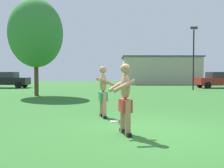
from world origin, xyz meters
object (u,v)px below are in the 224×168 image
player_in_green (103,90)px  lamp_post (194,51)px  frisbee (114,121)px  car_red_near_post (219,80)px  car_black_mid_lot (6,80)px  tree_left_field (36,33)px  player_with_cap (125,95)px

player_in_green → lamp_post: size_ratio=0.31×
frisbee → car_red_near_post: 20.59m
player_in_green → car_black_mid_lot: bearing=120.7°
car_black_mid_lot → tree_left_field: (5.59, -8.87, 3.21)m
player_in_green → car_red_near_post: bearing=56.9°
player_in_green → frisbee: bearing=-65.1°
player_in_green → player_with_cap: bearing=-76.1°
player_in_green → car_red_near_post: player_in_green is taller
player_in_green → tree_left_field: 9.91m
player_with_cap → car_black_mid_lot: player_with_cap is taller
car_black_mid_lot → lamp_post: size_ratio=0.79×
player_with_cap → car_black_mid_lot: bearing=118.9°
car_black_mid_lot → tree_left_field: 10.96m
player_with_cap → lamp_post: lamp_post is taller
car_red_near_post → tree_left_field: bearing=-151.0°
player_with_cap → car_black_mid_lot: size_ratio=0.39×
player_in_green → tree_left_field: (-4.57, 8.21, 3.14)m
frisbee → tree_left_field: (-4.92, 8.98, 4.02)m
car_black_mid_lot → frisbee: bearing=-59.5°
car_red_near_post → frisbee: bearing=-121.2°
car_red_near_post → lamp_post: 5.28m
frisbee → lamp_post: size_ratio=0.05×
player_in_green → tree_left_field: size_ratio=0.27×
player_in_green → car_black_mid_lot: 19.87m
car_black_mid_lot → lamp_post: bearing=-10.4°
player_with_cap → frisbee: (-0.23, 1.59, -0.92)m
player_with_cap → lamp_post: size_ratio=0.31×
player_in_green → tree_left_field: tree_left_field is taller
frisbee → car_black_mid_lot: (-10.51, 17.85, 0.81)m
car_red_near_post → player_with_cap: bearing=-118.5°
player_with_cap → tree_left_field: size_ratio=0.27×
frisbee → tree_left_field: bearing=118.7°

